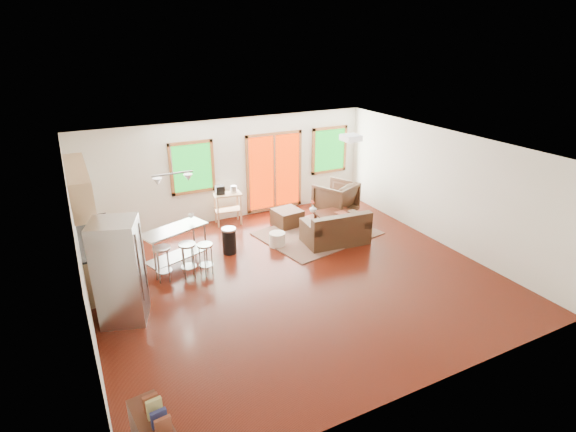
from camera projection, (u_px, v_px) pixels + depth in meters
name	position (u px, v px, depth m)	size (l,w,h in m)	color
floor	(295.00, 277.00, 9.00)	(7.50, 7.00, 0.02)	#350D06
ceiling	(296.00, 149.00, 8.01)	(7.50, 7.00, 0.02)	white
back_wall	(231.00, 170.00, 11.40)	(7.50, 0.02, 2.60)	silver
left_wall	(80.00, 258.00, 6.93)	(0.02, 7.00, 2.60)	silver
right_wall	(443.00, 188.00, 10.08)	(0.02, 7.00, 2.60)	silver
front_wall	(426.00, 311.00, 5.60)	(7.50, 0.02, 2.60)	silver
window_left	(192.00, 168.00, 10.86)	(1.10, 0.05, 1.30)	#0C5D14
french_doors	(274.00, 172.00, 11.94)	(1.60, 0.05, 2.10)	#C12400
window_right	(329.00, 150.00, 12.50)	(1.10, 0.05, 1.30)	#0C5D14
rug	(317.00, 233.00, 10.89)	(2.61, 2.01, 0.03)	#576341
loveseat	(336.00, 231.00, 10.32)	(1.53, 0.95, 0.78)	black
coffee_table	(333.00, 214.00, 11.23)	(0.96, 0.58, 0.38)	#35170D
armchair	(336.00, 197.00, 11.91)	(0.95, 0.89, 0.97)	black
ottoman	(287.00, 218.00, 11.30)	(0.63, 0.63, 0.42)	black
pouf	(277.00, 239.00, 10.23)	(0.37, 0.37, 0.32)	silver
vase	(313.00, 208.00, 11.10)	(0.22, 0.23, 0.30)	silver
book	(339.00, 209.00, 10.89)	(0.24, 0.03, 0.32)	brown
cabinets	(93.00, 236.00, 8.59)	(0.64, 2.24, 2.30)	tan
refrigerator	(120.00, 272.00, 7.35)	(0.90, 0.88, 1.79)	#B7BABC
island	(175.00, 240.00, 9.18)	(1.45, 0.98, 0.85)	#B7BABC
cup	(191.00, 215.00, 9.35)	(0.11, 0.09, 0.11)	white
bar_stool_a	(163.00, 256.00, 8.64)	(0.41, 0.41, 0.73)	#B7BABC
bar_stool_b	(188.00, 252.00, 8.81)	(0.37, 0.37, 0.72)	#B7BABC
bar_stool_c	(205.00, 252.00, 8.91)	(0.40, 0.40, 0.66)	#B7BABC
trash_can	(229.00, 240.00, 9.86)	(0.40, 0.40, 0.59)	black
kitchen_cart	(226.00, 198.00, 11.22)	(0.72, 0.51, 1.03)	tan
ceiling_flush	(351.00, 138.00, 9.20)	(0.35, 0.35, 0.12)	white
pendant_light	(173.00, 179.00, 8.72)	(0.80, 0.18, 0.79)	gray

